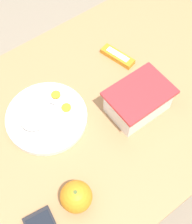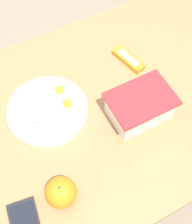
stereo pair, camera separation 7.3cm
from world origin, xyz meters
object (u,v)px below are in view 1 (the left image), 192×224
food_container (138,102)px  rice_plate (45,116)px  candy_bar (118,56)px  orange_fruit (76,197)px

food_container → rice_plate: 0.28m
candy_bar → orange_fruit: bearing=38.8°
food_container → rice_plate: (0.24, -0.14, -0.02)m
orange_fruit → rice_plate: (-0.07, -0.26, -0.02)m
rice_plate → candy_bar: (-0.32, -0.06, -0.01)m
orange_fruit → candy_bar: size_ratio=0.66×
food_container → orange_fruit: bearing=21.3°
rice_plate → candy_bar: rice_plate is taller
food_container → candy_bar: food_container is taller
candy_bar → food_container: bearing=67.5°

